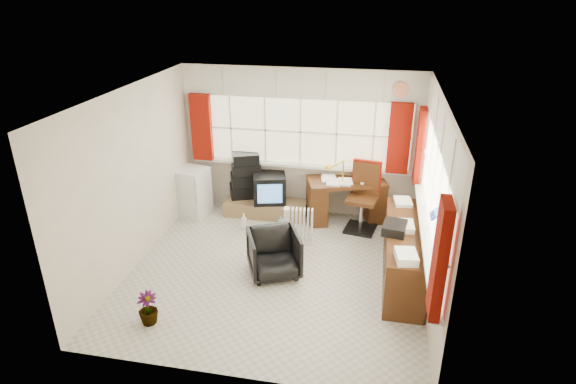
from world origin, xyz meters
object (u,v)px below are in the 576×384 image
task_chair (364,194)px  office_chair (274,254)px  radiator (300,229)px  tv_bench (266,208)px  desk (346,198)px  credenza (404,253)px  mini_fridge (193,192)px  desk_lamp (343,167)px  crt_tv (269,188)px

task_chair → office_chair: task_chair is taller
radiator → tv_bench: (-0.75, 0.87, -0.12)m
desk → credenza: (0.92, -1.60, -0.02)m
tv_bench → mini_fridge: mini_fridge is taller
office_chair → tv_bench: size_ratio=0.49×
tv_bench → mini_fridge: bearing=-171.3°
desk → mini_fridge: bearing=-174.1°
radiator → tv_bench: bearing=130.7°
desk_lamp → credenza: (0.97, -1.43, -0.63)m
desk → tv_bench: 1.39m
task_chair → radiator: task_chair is taller
crt_tv → desk_lamp: bearing=-5.6°
desk_lamp → credenza: size_ratio=0.21×
desk_lamp → radiator: desk_lamp is taller
task_chair → credenza: 1.53m
task_chair → radiator: bearing=-141.0°
mini_fridge → credenza: bearing=-20.6°
desk → crt_tv: 1.31m
desk_lamp → task_chair: bearing=-7.2°
desk_lamp → office_chair: desk_lamp is taller
tv_bench → crt_tv: (0.06, 0.03, 0.37)m
radiator → tv_bench: size_ratio=0.42×
credenza → task_chair: bearing=113.8°
tv_bench → crt_tv: bearing=30.5°
office_chair → crt_tv: size_ratio=1.07×
tv_bench → credenza: bearing=-33.7°
office_chair → radiator: office_chair is taller
desk_lamp → radiator: 1.24m
task_chair → office_chair: (-1.13, -1.63, -0.29)m
desk → desk_lamp: desk_lamp is taller
desk_lamp → mini_fridge: (-2.56, -0.10, -0.60)m
radiator → desk: bearing=57.4°
radiator → crt_tv: (-0.70, 0.91, 0.25)m
office_chair → radiator: 0.92m
crt_tv → mini_fridge: size_ratio=0.79×
desk_lamp → task_chair: 0.55m
radiator → tv_bench: 1.16m
desk → office_chair: (-0.82, -1.84, -0.09)m
credenza → crt_tv: bearing=145.0°
crt_tv → radiator: bearing=-52.6°
desk_lamp → office_chair: (-0.77, -1.68, -0.70)m
radiator → crt_tv: bearing=127.4°
desk → mini_fridge: size_ratio=1.69×
task_chair → crt_tv: task_chair is taller
office_chair → tv_bench: bearing=83.5°
credenza → crt_tv: (-2.22, 1.55, 0.11)m
task_chair → desk_lamp: bearing=172.8°
desk_lamp → credenza: 1.84m
radiator → tv_bench: radiator is taller
desk_lamp → credenza: desk_lamp is taller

